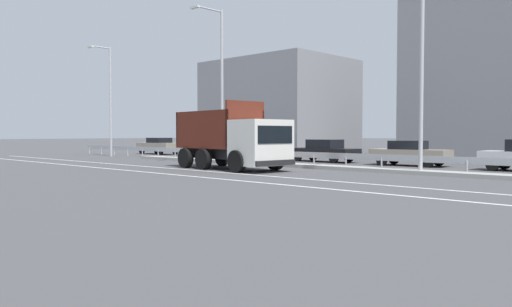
# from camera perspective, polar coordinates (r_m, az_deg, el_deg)

# --- Properties ---
(ground_plane) EXTENTS (320.00, 320.00, 0.00)m
(ground_plane) POSITION_cam_1_polar(r_m,az_deg,el_deg) (26.19, 0.89, -1.67)
(ground_plane) COLOR #424244
(lane_strip_0) EXTENTS (48.55, 0.16, 0.01)m
(lane_strip_0) POSITION_cam_1_polar(r_m,az_deg,el_deg) (24.21, -6.02, -2.00)
(lane_strip_0) COLOR silver
(lane_strip_0) RESTS_ON ground_plane
(lane_strip_1) EXTENTS (48.55, 0.16, 0.01)m
(lane_strip_1) POSITION_cam_1_polar(r_m,az_deg,el_deg) (22.78, -10.43, -2.29)
(lane_strip_1) COLOR silver
(lane_strip_1) RESTS_ON ground_plane
(median_island) EXTENTS (26.70, 1.10, 0.18)m
(median_island) POSITION_cam_1_polar(r_m,az_deg,el_deg) (27.53, 3.41, -1.29)
(median_island) COLOR gray
(median_island) RESTS_ON ground_plane
(median_guardrail) EXTENTS (48.55, 0.09, 0.78)m
(median_guardrail) POSITION_cam_1_polar(r_m,az_deg,el_deg) (28.43, 4.96, -0.22)
(median_guardrail) COLOR #9EA0A5
(median_guardrail) RESTS_ON ground_plane
(dump_truck) EXTENTS (6.87, 3.25, 3.41)m
(dump_truck) POSITION_cam_1_polar(r_m,az_deg,el_deg) (24.68, -1.69, 1.04)
(dump_truck) COLOR silver
(dump_truck) RESTS_ON ground_plane
(median_road_sign) EXTENTS (0.80, 0.16, 2.40)m
(median_road_sign) POSITION_cam_1_polar(r_m,az_deg,el_deg) (32.01, -5.49, 1.35)
(median_road_sign) COLOR white
(median_road_sign) RESTS_ON ground_plane
(street_lamp_0) EXTENTS (0.70, 1.88, 8.70)m
(street_lamp_0) POSITION_cam_1_polar(r_m,az_deg,el_deg) (41.44, -16.45, 6.32)
(street_lamp_0) COLOR #ADADB2
(street_lamp_0) RESTS_ON ground_plane
(street_lamp_1) EXTENTS (0.70, 2.29, 9.43)m
(street_lamp_1) POSITION_cam_1_polar(r_m,az_deg,el_deg) (31.07, -4.14, 8.57)
(street_lamp_1) COLOR #ADADB2
(street_lamp_1) RESTS_ON ground_plane
(street_lamp_2) EXTENTS (0.71, 1.99, 10.87)m
(street_lamp_2) POSITION_cam_1_polar(r_m,az_deg,el_deg) (23.42, 18.34, 12.25)
(street_lamp_2) COLOR #ADADB2
(street_lamp_2) RESTS_ON ground_plane
(parked_car_0) EXTENTS (4.41, 1.82, 1.45)m
(parked_car_0) POSITION_cam_1_polar(r_m,az_deg,el_deg) (44.68, -11.08, 0.87)
(parked_car_0) COLOR gray
(parked_car_0) RESTS_ON ground_plane
(parked_car_1) EXTENTS (4.43, 2.09, 1.37)m
(parked_car_1) POSITION_cam_1_polar(r_m,az_deg,el_deg) (41.02, -6.17, 0.70)
(parked_car_1) COLOR gray
(parked_car_1) RESTS_ON ground_plane
(parked_car_2) EXTENTS (4.05, 2.09, 1.54)m
(parked_car_2) POSITION_cam_1_polar(r_m,az_deg,el_deg) (36.18, -0.48, 0.62)
(parked_car_2) COLOR silver
(parked_car_2) RESTS_ON ground_plane
(parked_car_3) EXTENTS (4.77, 1.92, 1.44)m
(parked_car_3) POSITION_cam_1_polar(r_m,az_deg,el_deg) (32.24, 7.70, 0.33)
(parked_car_3) COLOR black
(parked_car_3) RESTS_ON ground_plane
(parked_car_4) EXTENTS (4.37, 2.03, 1.42)m
(parked_car_4) POSITION_cam_1_polar(r_m,az_deg,el_deg) (29.25, 17.15, 0.05)
(parked_car_4) COLOR gray
(parked_car_4) RESTS_ON ground_plane
(background_building_0) EXTENTS (11.44, 9.10, 8.15)m
(background_building_0) POSITION_cam_1_polar(r_m,az_deg,el_deg) (44.35, 2.63, 5.21)
(background_building_0) COLOR gray
(background_building_0) RESTS_ON ground_plane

